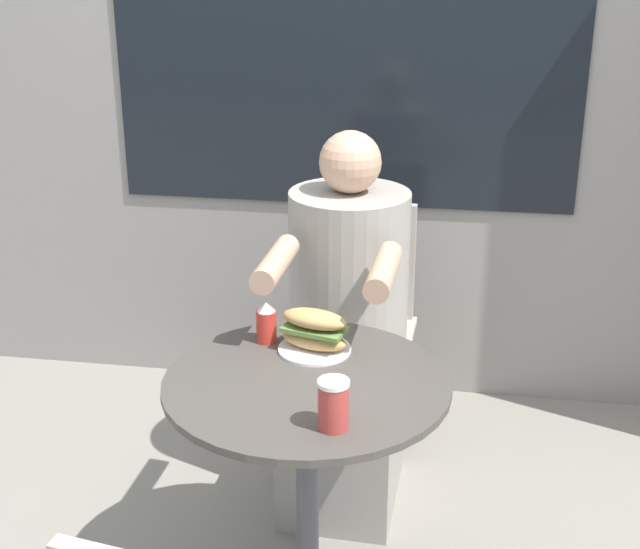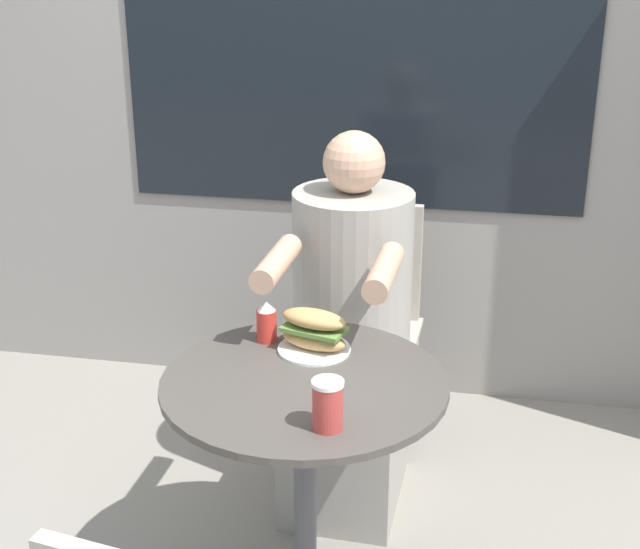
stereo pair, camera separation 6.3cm
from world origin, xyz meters
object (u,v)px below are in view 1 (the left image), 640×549
Objects in this scene: seated_diner at (346,349)px; sandwich_on_plate at (315,333)px; diner_chair at (361,305)px; condiment_bottle at (266,323)px; drink_cup at (333,404)px; cafe_table at (307,445)px.

seated_diner is 0.46m from sandwich_on_plate.
diner_chair is 0.35m from seated_diner.
condiment_bottle is (-0.18, -0.70, 0.24)m from diner_chair.
drink_cup is (0.07, -0.77, 0.24)m from seated_diner.
sandwich_on_plate is at bearing 89.18° from diner_chair.
diner_chair is 4.47× the size of sandwich_on_plate.
diner_chair is 7.59× the size of condiment_bottle.
condiment_bottle is at bearing 120.54° from drink_cup.
seated_diner reaches higher than diner_chair.
cafe_table is 0.29m from sandwich_on_plate.
condiment_bottle is at bearing 66.54° from seated_diner.
drink_cup is (0.07, -1.12, 0.24)m from diner_chair.
diner_chair is (0.03, 0.90, 0.01)m from cafe_table.
seated_diner reaches higher than sandwich_on_plate.
sandwich_on_plate is at bearing 105.66° from drink_cup.
cafe_table is 0.56m from seated_diner.
sandwich_on_plate is (-0.01, 0.16, 0.24)m from cafe_table.
condiment_bottle is at bearing 165.74° from sandwich_on_plate.
drink_cup reaches higher than sandwich_on_plate.
seated_diner is at bearing 85.16° from sandwich_on_plate.
diner_chair is 0.78m from sandwich_on_plate.
seated_diner reaches higher than cafe_table.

